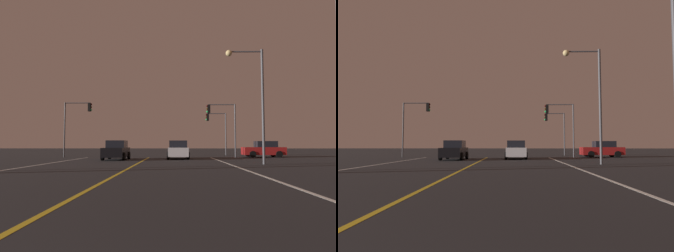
{
  "view_description": "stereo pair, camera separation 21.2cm",
  "coord_description": "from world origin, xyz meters",
  "views": [
    {
      "loc": [
        2.53,
        0.09,
        1.35
      ],
      "look_at": [
        2.01,
        27.99,
        3.11
      ],
      "focal_mm": 31.2,
      "sensor_mm": 36.0,
      "label": 1
    },
    {
      "loc": [
        2.74,
        0.09,
        1.35
      ],
      "look_at": [
        2.01,
        27.99,
        3.11
      ],
      "focal_mm": 31.2,
      "sensor_mm": 36.0,
      "label": 2
    }
  ],
  "objects": [
    {
      "name": "lane_center_divider",
      "position": [
        0.0,
        12.08,
        0.0
      ],
      "size": [
        0.16,
        36.16,
        0.01
      ],
      "primitive_type": "cube",
      "color": "gold",
      "rests_on": "ground"
    },
    {
      "name": "car_crossing_side",
      "position": [
        12.1,
        31.24,
        0.82
      ],
      "size": [
        4.3,
        2.02,
        1.7
      ],
      "rotation": [
        0.0,
        0.0,
        3.14
      ],
      "color": "black",
      "rests_on": "ground"
    },
    {
      "name": "street_lamp_right_far",
      "position": [
        8.06,
        20.03,
        5.07
      ],
      "size": [
        2.59,
        0.44,
        7.92
      ],
      "rotation": [
        0.0,
        0.0,
        3.14
      ],
      "color": "#4C4C51",
      "rests_on": "ground"
    },
    {
      "name": "traffic_light_near_left",
      "position": [
        -7.66,
        30.66,
        4.27
      ],
      "size": [
        2.95,
        0.36,
        5.8
      ],
      "color": "#4C4C51",
      "rests_on": "ground"
    },
    {
      "name": "car_ahead_far",
      "position": [
        2.95,
        27.43,
        0.82
      ],
      "size": [
        2.02,
        4.3,
        1.7
      ],
      "rotation": [
        0.0,
        0.0,
        1.57
      ],
      "color": "black",
      "rests_on": "ground"
    },
    {
      "name": "street_lamp_right_near",
      "position": [
        8.02,
        10.72,
        4.84
      ],
      "size": [
        2.62,
        0.44,
        7.51
      ],
      "rotation": [
        0.0,
        0.0,
        3.14
      ],
      "color": "#4C4C51",
      "rests_on": "ground"
    },
    {
      "name": "lane_edge_right",
      "position": [
        6.34,
        12.08,
        0.0
      ],
      "size": [
        0.16,
        36.16,
        0.01
      ],
      "primitive_type": "cube",
      "color": "silver",
      "rests_on": "ground"
    },
    {
      "name": "car_oncoming",
      "position": [
        -2.54,
        26.0,
        0.82
      ],
      "size": [
        2.02,
        4.3,
        1.7
      ],
      "rotation": [
        0.0,
        0.0,
        -1.57
      ],
      "color": "black",
      "rests_on": "ground"
    },
    {
      "name": "traffic_light_near_right",
      "position": [
        7.58,
        30.66,
        4.13
      ],
      "size": [
        3.06,
        0.36,
        5.58
      ],
      "rotation": [
        0.0,
        0.0,
        3.14
      ],
      "color": "#4C4C51",
      "rests_on": "ground"
    },
    {
      "name": "traffic_light_far_right",
      "position": [
        7.81,
        36.16,
        3.86
      ],
      "size": [
        2.54,
        0.36,
        5.22
      ],
      "rotation": [
        0.0,
        0.0,
        3.14
      ],
      "color": "#4C4C51",
      "rests_on": "ground"
    }
  ]
}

